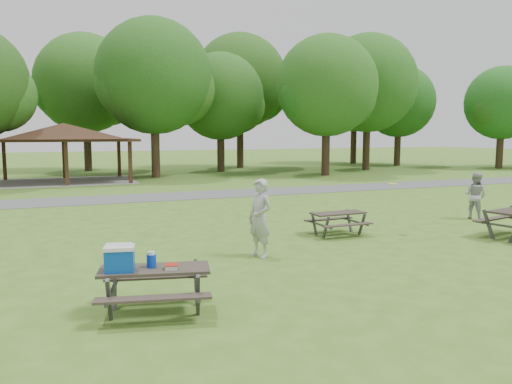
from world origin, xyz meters
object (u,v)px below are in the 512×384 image
Objects in this scene: picnic_table_near at (144,271)px; picnic_table_middle at (338,218)px; frisbee_thrower at (260,218)px; frisbee_catcher at (475,196)px.

picnic_table_middle is at bearing 34.11° from picnic_table_near.
frisbee_thrower reaches higher than picnic_table_middle.
frisbee_catcher reaches higher than picnic_table_middle.
picnic_table_near is at bearing 94.22° from frisbee_catcher.
picnic_table_middle is (6.69, 4.53, -0.22)m from picnic_table_near.
frisbee_thrower is at bearing -153.92° from picnic_table_middle.
picnic_table_middle is at bearing 78.10° from frisbee_catcher.
picnic_table_near reaches higher than picnic_table_middle.
picnic_table_near is 13.87m from frisbee_catcher.
picnic_table_near is at bearing -70.49° from frisbee_thrower.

